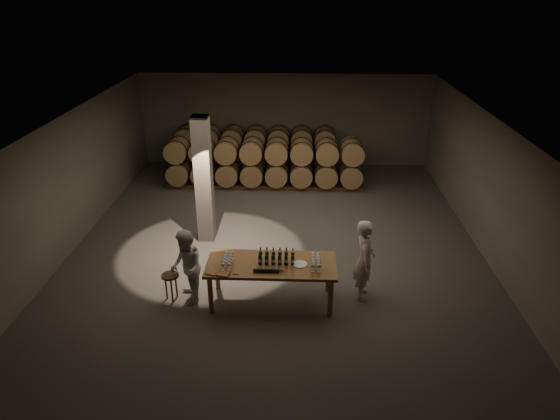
{
  "coord_description": "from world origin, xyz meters",
  "views": [
    {
      "loc": [
        0.52,
        -11.08,
        6.06
      ],
      "look_at": [
        0.09,
        -0.38,
        1.1
      ],
      "focal_mm": 32.0,
      "sensor_mm": 36.0,
      "label": 1
    }
  ],
  "objects_px": {
    "person_woman": "(186,267)",
    "stool": "(170,279)",
    "person_man": "(365,260)",
    "notebook_near": "(223,274)",
    "tasting_table": "(271,268)",
    "bottle_cluster": "(276,258)",
    "plate": "(300,264)"
  },
  "relations": [
    {
      "from": "plate",
      "to": "stool",
      "type": "distance_m",
      "value": 2.67
    },
    {
      "from": "tasting_table",
      "to": "person_woman",
      "type": "bearing_deg",
      "value": -178.36
    },
    {
      "from": "bottle_cluster",
      "to": "person_woman",
      "type": "height_order",
      "value": "person_woman"
    },
    {
      "from": "notebook_near",
      "to": "person_man",
      "type": "distance_m",
      "value": 2.88
    },
    {
      "from": "plate",
      "to": "stool",
      "type": "xyz_separation_m",
      "value": [
        -2.64,
        -0.0,
        -0.42
      ]
    },
    {
      "from": "tasting_table",
      "to": "plate",
      "type": "bearing_deg",
      "value": -1.67
    },
    {
      "from": "bottle_cluster",
      "to": "plate",
      "type": "height_order",
      "value": "bottle_cluster"
    },
    {
      "from": "stool",
      "to": "notebook_near",
      "type": "bearing_deg",
      "value": -20.28
    },
    {
      "from": "tasting_table",
      "to": "person_man",
      "type": "xyz_separation_m",
      "value": [
        1.89,
        0.27,
        0.08
      ]
    },
    {
      "from": "tasting_table",
      "to": "plate",
      "type": "distance_m",
      "value": 0.58
    },
    {
      "from": "bottle_cluster",
      "to": "notebook_near",
      "type": "bearing_deg",
      "value": -153.82
    },
    {
      "from": "person_man",
      "to": "person_woman",
      "type": "height_order",
      "value": "person_man"
    },
    {
      "from": "person_woman",
      "to": "stool",
      "type": "bearing_deg",
      "value": -115.26
    },
    {
      "from": "plate",
      "to": "stool",
      "type": "height_order",
      "value": "plate"
    },
    {
      "from": "tasting_table",
      "to": "bottle_cluster",
      "type": "distance_m",
      "value": 0.24
    },
    {
      "from": "tasting_table",
      "to": "notebook_near",
      "type": "distance_m",
      "value": 1.02
    },
    {
      "from": "plate",
      "to": "person_man",
      "type": "distance_m",
      "value": 1.35
    },
    {
      "from": "tasting_table",
      "to": "bottle_cluster",
      "type": "xyz_separation_m",
      "value": [
        0.1,
        0.04,
        0.21
      ]
    },
    {
      "from": "notebook_near",
      "to": "person_man",
      "type": "height_order",
      "value": "person_man"
    },
    {
      "from": "stool",
      "to": "person_woman",
      "type": "height_order",
      "value": "person_woman"
    },
    {
      "from": "tasting_table",
      "to": "stool",
      "type": "xyz_separation_m",
      "value": [
        -2.07,
        -0.02,
        -0.31
      ]
    },
    {
      "from": "bottle_cluster",
      "to": "plate",
      "type": "distance_m",
      "value": 0.48
    },
    {
      "from": "bottle_cluster",
      "to": "person_man",
      "type": "height_order",
      "value": "person_man"
    },
    {
      "from": "stool",
      "to": "person_man",
      "type": "height_order",
      "value": "person_man"
    },
    {
      "from": "stool",
      "to": "person_man",
      "type": "bearing_deg",
      "value": 4.12
    },
    {
      "from": "person_woman",
      "to": "bottle_cluster",
      "type": "bearing_deg",
      "value": 72.5
    },
    {
      "from": "stool",
      "to": "person_man",
      "type": "distance_m",
      "value": 3.99
    },
    {
      "from": "bottle_cluster",
      "to": "plate",
      "type": "relative_size",
      "value": 2.43
    },
    {
      "from": "tasting_table",
      "to": "notebook_near",
      "type": "height_order",
      "value": "notebook_near"
    },
    {
      "from": "notebook_near",
      "to": "person_woman",
      "type": "bearing_deg",
      "value": 168.62
    },
    {
      "from": "plate",
      "to": "person_man",
      "type": "bearing_deg",
      "value": 12.12
    },
    {
      "from": "notebook_near",
      "to": "bottle_cluster",
      "type": "bearing_deg",
      "value": 41.15
    }
  ]
}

